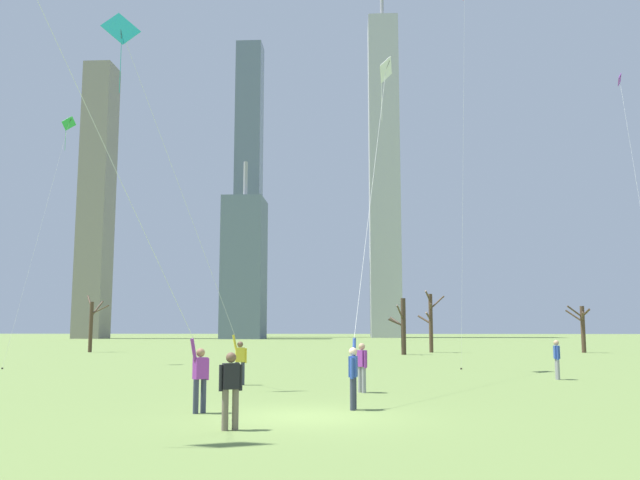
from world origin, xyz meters
TOP-DOWN VIEW (x-y plane):
  - ground_plane at (0.00, 0.00)m, footprint 400.00×400.00m
  - kite_flyer_midfield_center_white at (1.57, 5.28)m, footprint 2.19×16.30m
  - kite_flyer_foreground_right_teal at (-4.10, 8.11)m, footprint 5.11×2.83m
  - kite_flyer_foreground_left_yellow at (-4.68, -0.88)m, footprint 7.92×5.16m
  - bystander_watching_nearby at (1.40, 5.99)m, footprint 0.35×0.44m
  - bystander_far_off_by_trees at (9.53, 11.95)m, footprint 0.22×0.51m
  - bystander_strolling_midfield at (-1.46, -2.28)m, footprint 0.47×0.32m
  - distant_kite_drifting_left_green at (-16.22, 21.34)m, footprint 1.27×4.73m
  - distant_kite_low_near_trees_red at (7.57, 20.02)m, footprint 1.56×2.14m
  - distant_kite_drifting_right_purple at (16.26, 20.17)m, footprint 1.92×7.73m
  - bare_tree_leftmost at (7.65, 41.66)m, footprint 2.41×1.93m
  - bare_tree_center at (-21.78, 40.72)m, footprint 2.51×1.63m
  - bare_tree_right_of_center at (20.48, 41.73)m, footprint 1.70×1.91m
  - bare_tree_left_of_center at (4.91, 36.84)m, footprint 1.41×2.50m
  - skyline_short_annex at (7.51, 124.54)m, footprint 6.36×10.27m
  - skyline_mid_tower_right at (-49.35, 109.19)m, footprint 5.40×6.22m
  - skyline_tall_tower at (-22.39, 127.30)m, footprint 5.66×5.52m
  - skyline_mid_tower_left at (-19.86, 108.34)m, footprint 7.57×9.50m

SIDE VIEW (x-z plane):
  - ground_plane at x=0.00m, z-range 0.00..0.00m
  - bystander_watching_nearby at x=1.40m, z-range 0.09..1.71m
  - bystander_far_off_by_trees at x=9.53m, z-range 0.09..1.71m
  - bystander_strolling_midfield at x=-1.46m, z-range 0.09..1.71m
  - bare_tree_right_of_center at x=20.48m, z-range 0.22..4.22m
  - bare_tree_left_of_center at x=4.91m, z-range 0.07..4.50m
  - bare_tree_center at x=-21.78m, z-range 0.02..4.98m
  - bare_tree_leftmost at x=7.65m, z-range 0.12..5.40m
  - kite_flyer_foreground_right_teal at x=-4.10m, z-range -3.20..10.48m
  - kite_flyer_midfield_center_white at x=1.57m, z-range -3.43..12.72m
  - kite_flyer_foreground_left_yellow at x=-4.68m, z-range -3.60..14.85m
  - distant_kite_drifting_left_green at x=-16.22m, z-range 5.60..20.49m
  - skyline_mid_tower_left at x=-19.86m, z-range -3.64..30.27m
  - distant_kite_drifting_right_purple at x=16.26m, z-range 5.87..22.57m
  - distant_kite_low_near_trees_red at x=7.57m, z-range 9.07..32.41m
  - skyline_mid_tower_right at x=-49.35m, z-range 0.00..54.20m
  - skyline_tall_tower at x=-22.39m, z-range 0.00..66.00m
  - skyline_short_annex at x=7.51m, z-range -4.56..73.70m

